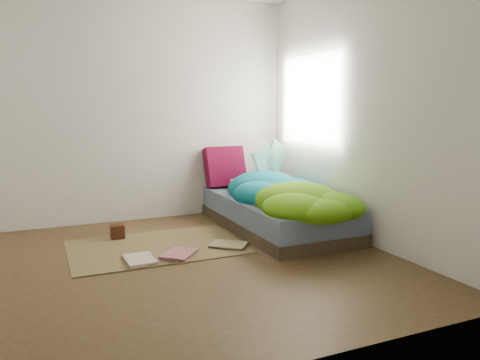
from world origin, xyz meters
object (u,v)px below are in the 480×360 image
bed (276,213)px  wooden_box (117,231)px  floor_book_a (126,261)px  floor_book_b (167,253)px  pillow_magenta (225,167)px  open_book (270,149)px

bed → wooden_box: 1.68m
bed → floor_book_a: bearing=-162.8°
wooden_box → floor_book_b: 0.79m
pillow_magenta → open_book: open_book is taller
floor_book_a → floor_book_b: size_ratio=0.98×
bed → wooden_box: (-1.66, 0.27, -0.09)m
bed → pillow_magenta: (-0.23, 0.90, 0.42)m
wooden_box → floor_book_a: (-0.07, -0.80, -0.05)m
pillow_magenta → open_book: size_ratio=0.98×
floor_book_b → bed: bearing=59.2°
pillow_magenta → floor_book_b: size_ratio=1.47×
pillow_magenta → wooden_box: pillow_magenta is taller
wooden_box → floor_book_b: wooden_box is taller
pillow_magenta → wooden_box: 1.64m
pillow_magenta → floor_book_b: bearing=-131.5°
bed → open_book: 0.83m
pillow_magenta → floor_book_a: 2.15m
open_book → floor_book_b: 1.95m
bed → floor_book_a: (-1.73, -0.54, -0.14)m
pillow_magenta → floor_book_b: 1.84m
bed → pillow_magenta: pillow_magenta is taller
pillow_magenta → open_book: bearing=-48.7°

